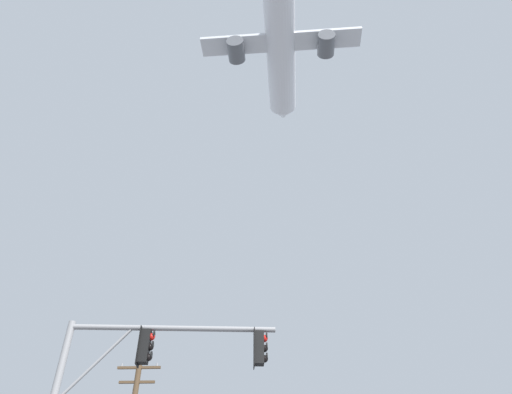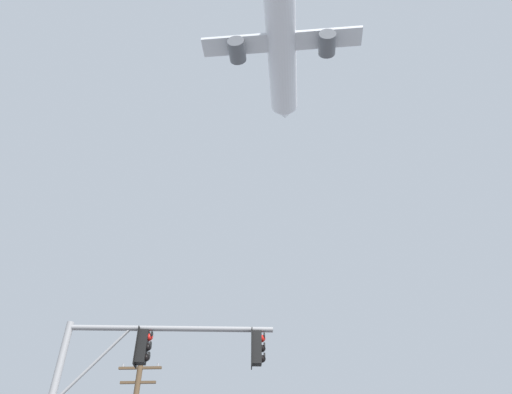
% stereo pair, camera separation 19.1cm
% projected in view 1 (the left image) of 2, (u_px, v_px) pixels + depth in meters
% --- Properties ---
extents(signal_pole_near, '(5.82, 0.75, 6.25)m').
position_uv_depth(signal_pole_near, '(135.00, 380.00, 11.79)').
color(signal_pole_near, gray).
rests_on(signal_pole_near, ground).
extents(airplane, '(17.49, 22.63, 6.19)m').
position_uv_depth(airplane, '(281.00, 44.00, 49.69)').
color(airplane, white).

